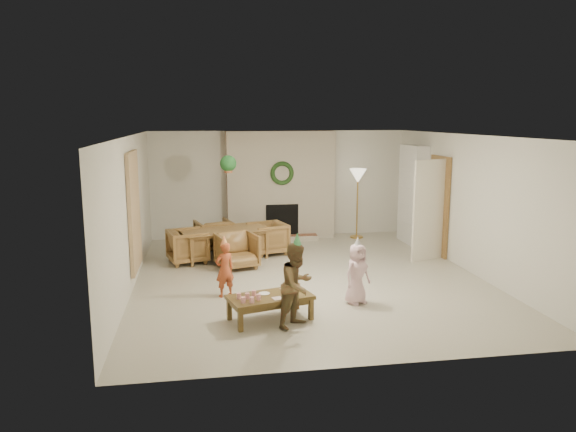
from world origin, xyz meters
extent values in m
plane|color=#B7B29E|center=(0.00, 0.00, 0.00)|extent=(7.00, 7.00, 0.00)
plane|color=white|center=(0.00, 0.00, 2.50)|extent=(7.00, 7.00, 0.00)
plane|color=silver|center=(0.00, 3.50, 1.25)|extent=(7.00, 0.00, 7.00)
plane|color=silver|center=(0.00, -3.50, 1.25)|extent=(7.00, 0.00, 7.00)
plane|color=silver|center=(-3.00, 0.00, 1.25)|extent=(0.00, 7.00, 7.00)
plane|color=silver|center=(3.00, 0.00, 1.25)|extent=(0.00, 7.00, 7.00)
cube|color=#501F15|center=(0.00, 3.30, 1.25)|extent=(2.50, 0.40, 2.50)
cube|color=brown|center=(0.00, 2.95, 0.06)|extent=(1.60, 0.30, 0.12)
cube|color=black|center=(0.00, 3.12, 0.45)|extent=(0.75, 0.12, 0.75)
torus|color=#1A3C16|center=(0.00, 3.07, 1.55)|extent=(0.54, 0.10, 0.54)
cylinder|color=gold|center=(1.77, 3.00, 0.02)|extent=(0.30, 0.30, 0.03)
cylinder|color=gold|center=(1.77, 3.00, 0.76)|extent=(0.03, 0.03, 1.47)
cone|color=beige|center=(1.77, 3.00, 1.47)|extent=(0.39, 0.39, 0.33)
cube|color=white|center=(2.84, 2.30, 1.10)|extent=(0.30, 1.00, 2.20)
cube|color=white|center=(2.82, 2.30, 0.45)|extent=(0.30, 0.92, 0.03)
cube|color=white|center=(2.82, 2.30, 0.85)|extent=(0.30, 0.92, 0.03)
cube|color=white|center=(2.82, 2.30, 1.25)|extent=(0.30, 0.92, 0.03)
cube|color=white|center=(2.82, 2.30, 1.65)|extent=(0.30, 0.92, 0.03)
cube|color=#B84122|center=(2.80, 2.15, 0.59)|extent=(0.20, 0.40, 0.24)
cube|color=#265E8D|center=(2.80, 2.35, 0.99)|extent=(0.20, 0.44, 0.24)
cube|color=#B98A27|center=(2.80, 2.20, 1.38)|extent=(0.20, 0.36, 0.22)
cube|color=olive|center=(2.96, 1.20, 1.02)|extent=(0.05, 0.86, 2.04)
cube|color=beige|center=(2.58, 0.82, 1.00)|extent=(0.77, 0.32, 2.00)
cube|color=#CCBA90|center=(-2.96, 0.20, 1.25)|extent=(0.06, 1.20, 2.00)
imported|color=olive|center=(-1.40, 1.57, 0.30)|extent=(1.89, 1.36, 0.60)
imported|color=olive|center=(-1.20, 0.85, 0.33)|extent=(0.87, 0.89, 0.66)
imported|color=olive|center=(-1.60, 2.29, 0.33)|extent=(0.87, 0.89, 0.66)
imported|color=olive|center=(-2.12, 1.37, 0.33)|extent=(0.89, 0.87, 0.66)
imported|color=olive|center=(-0.50, 1.82, 0.33)|extent=(0.89, 0.87, 0.66)
cylinder|color=tan|center=(-1.30, 1.50, 2.15)|extent=(0.01, 0.01, 0.70)
cylinder|color=#945230|center=(-1.30, 1.50, 1.80)|extent=(0.16, 0.16, 0.12)
sphere|color=#1A5021|center=(-1.30, 1.50, 1.92)|extent=(0.32, 0.32, 0.32)
cube|color=brown|center=(-0.93, -1.89, 0.33)|extent=(1.26, 0.86, 0.05)
cube|color=brown|center=(-0.93, -1.89, 0.27)|extent=(1.15, 0.75, 0.07)
cube|color=brown|center=(-1.37, -2.26, 0.15)|extent=(0.08, 0.08, 0.30)
cube|color=brown|center=(-0.36, -1.98, 0.15)|extent=(0.08, 0.08, 0.30)
cube|color=brown|center=(-1.49, -1.80, 0.15)|extent=(0.08, 0.08, 0.30)
cube|color=brown|center=(-0.48, -1.53, 0.15)|extent=(0.08, 0.08, 0.30)
cylinder|color=white|center=(-1.32, -2.14, 0.39)|extent=(0.08, 0.08, 0.08)
cylinder|color=white|center=(-1.37, -1.96, 0.39)|extent=(0.08, 0.08, 0.08)
cylinder|color=white|center=(-1.21, -2.15, 0.39)|extent=(0.08, 0.08, 0.08)
cylinder|color=white|center=(-1.25, -1.98, 0.39)|extent=(0.08, 0.08, 0.08)
cylinder|color=white|center=(-1.11, -2.05, 0.39)|extent=(0.08, 0.08, 0.08)
cylinder|color=white|center=(-1.15, -1.88, 0.39)|extent=(0.08, 0.08, 0.08)
cylinder|color=white|center=(-1.00, -1.80, 0.36)|extent=(0.20, 0.20, 0.01)
cylinder|color=white|center=(-0.69, -1.92, 0.36)|extent=(0.20, 0.20, 0.01)
cylinder|color=white|center=(-0.57, -1.70, 0.36)|extent=(0.20, 0.20, 0.01)
sphere|color=tan|center=(-0.69, -1.92, 0.39)|extent=(0.08, 0.08, 0.06)
cube|color=#D9A0A3|center=(-0.84, -2.03, 0.36)|extent=(0.16, 0.16, 0.01)
cube|color=#D9A0A3|center=(-0.67, -1.66, 0.36)|extent=(0.16, 0.16, 0.01)
imported|color=#A64423|center=(-1.50, -0.78, 0.44)|extent=(0.38, 0.32, 0.88)
cone|color=#E9CA4D|center=(-1.50, -0.78, 0.92)|extent=(0.13, 0.13, 0.17)
imported|color=brown|center=(-0.60, -2.18, 0.58)|extent=(0.71, 0.70, 1.16)
cone|color=#49AB5F|center=(-0.60, -2.18, 1.20)|extent=(0.18, 0.18, 0.19)
imported|color=beige|center=(0.46, -1.43, 0.47)|extent=(0.54, 0.47, 0.93)
cone|color=#AAABB1|center=(0.46, -1.43, 0.97)|extent=(0.15, 0.15, 0.17)
camera|label=1|loc=(-1.84, -9.02, 2.80)|focal=33.59mm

